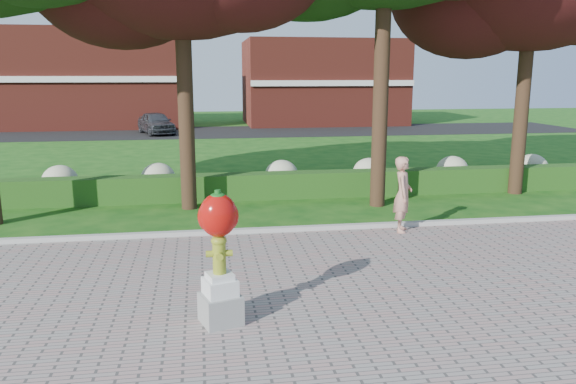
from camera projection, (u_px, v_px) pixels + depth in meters
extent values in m
plane|color=#134812|center=(290.00, 276.00, 10.80)|extent=(100.00, 100.00, 0.00)
cube|color=#ADADA5|center=(271.00, 231.00, 13.68)|extent=(40.00, 0.18, 0.15)
cube|color=#1D4B15|center=(255.00, 186.00, 17.48)|extent=(24.00, 0.70, 0.80)
ellipsoid|color=tan|center=(60.00, 181.00, 17.51)|extent=(1.10, 1.10, 0.99)
ellipsoid|color=tan|center=(158.00, 178.00, 17.97)|extent=(1.10, 1.10, 0.99)
ellipsoid|color=tan|center=(282.00, 175.00, 18.57)|extent=(1.10, 1.10, 0.99)
ellipsoid|color=tan|center=(369.00, 172.00, 19.03)|extent=(1.10, 1.10, 0.99)
ellipsoid|color=tan|center=(452.00, 170.00, 19.48)|extent=(1.10, 1.10, 0.99)
ellipsoid|color=tan|center=(532.00, 168.00, 19.93)|extent=(1.10, 1.10, 0.99)
cube|color=black|center=(225.00, 132.00, 37.87)|extent=(50.00, 8.00, 0.02)
cube|color=maroon|center=(84.00, 79.00, 41.44)|extent=(14.00, 8.00, 7.00)
cube|color=maroon|center=(322.00, 82.00, 44.23)|extent=(12.00, 8.00, 6.40)
cylinder|color=black|center=(186.00, 101.00, 15.66)|extent=(0.44, 0.44, 6.16)
cylinder|color=black|center=(381.00, 81.00, 15.90)|extent=(0.44, 0.44, 7.28)
cylinder|color=black|center=(522.00, 102.00, 17.77)|extent=(0.44, 0.44, 5.88)
cube|color=gray|center=(221.00, 309.00, 8.65)|extent=(0.71, 0.71, 0.46)
cube|color=silver|center=(220.00, 287.00, 8.58)|extent=(0.58, 0.58, 0.26)
cube|color=silver|center=(220.00, 276.00, 8.54)|extent=(0.46, 0.46, 0.09)
cylinder|color=olive|center=(219.00, 257.00, 8.48)|extent=(0.20, 0.20, 0.51)
ellipsoid|color=olive|center=(219.00, 241.00, 8.42)|extent=(0.24, 0.24, 0.17)
cylinder|color=olive|center=(209.00, 254.00, 8.44)|extent=(0.11, 0.10, 0.10)
cylinder|color=olive|center=(229.00, 253.00, 8.49)|extent=(0.11, 0.10, 0.10)
cylinder|color=olive|center=(220.00, 256.00, 8.33)|extent=(0.11, 0.11, 0.11)
cylinder|color=olive|center=(219.00, 236.00, 8.41)|extent=(0.07, 0.07, 0.05)
ellipsoid|color=#AD0E09|center=(218.00, 215.00, 8.34)|extent=(0.58, 0.51, 0.67)
ellipsoid|color=#AD0E09|center=(207.00, 217.00, 8.32)|extent=(0.28, 0.28, 0.42)
ellipsoid|color=#AD0E09|center=(229.00, 216.00, 8.37)|extent=(0.28, 0.28, 0.42)
cylinder|color=#16601A|center=(218.00, 194.00, 8.28)|extent=(0.09, 0.09, 0.11)
ellipsoid|color=#16601A|center=(218.00, 195.00, 8.28)|extent=(0.22, 0.22, 0.07)
imported|color=tan|center=(403.00, 194.00, 13.60)|extent=(0.65, 0.79, 1.85)
imported|color=#393B40|center=(156.00, 123.00, 36.39)|extent=(2.97, 4.54, 1.44)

